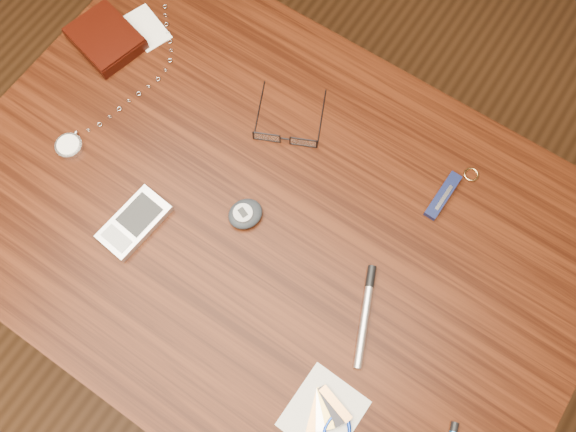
# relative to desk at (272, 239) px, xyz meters

# --- Properties ---
(ground) EXTENTS (3.80, 3.80, 0.00)m
(ground) POSITION_rel_desk_xyz_m (0.00, 0.00, -0.65)
(ground) COLOR #472814
(ground) RESTS_ON ground
(desk) EXTENTS (1.00, 0.70, 0.75)m
(desk) POSITION_rel_desk_xyz_m (0.00, 0.00, 0.00)
(desk) COLOR #321308
(desk) RESTS_ON ground
(wallet_and_card) EXTENTS (0.16, 0.16, 0.03)m
(wallet_and_card) POSITION_rel_desk_xyz_m (-0.42, 0.11, 0.11)
(wallet_and_card) COLOR black
(wallet_and_card) RESTS_ON desk
(eyeglasses) EXTENTS (0.14, 0.14, 0.02)m
(eyeglasses) POSITION_rel_desk_xyz_m (-0.06, 0.13, 0.11)
(eyeglasses) COLOR black
(eyeglasses) RESTS_ON desk
(gold_ring) EXTENTS (0.03, 0.03, 0.00)m
(gold_ring) POSITION_rel_desk_xyz_m (0.22, 0.24, 0.10)
(gold_ring) COLOR tan
(gold_ring) RESTS_ON desk
(pocket_watch) EXTENTS (0.09, 0.33, 0.01)m
(pocket_watch) POSITION_rel_desk_xyz_m (-0.34, -0.07, 0.11)
(pocket_watch) COLOR silver
(pocket_watch) RESTS_ON desk
(pda_phone) EXTENTS (0.07, 0.12, 0.02)m
(pda_phone) POSITION_rel_desk_xyz_m (-0.17, -0.12, 0.11)
(pda_phone) COLOR silver
(pda_phone) RESTS_ON desk
(pedometer) EXTENTS (0.06, 0.07, 0.02)m
(pedometer) POSITION_rel_desk_xyz_m (-0.04, -0.02, 0.11)
(pedometer) COLOR #21252C
(pedometer) RESTS_ON desk
(notepad_keys) EXTENTS (0.11, 0.11, 0.01)m
(notepad_keys) POSITION_rel_desk_xyz_m (0.24, -0.20, 0.11)
(notepad_keys) COLOR silver
(notepad_keys) RESTS_ON desk
(pocket_knife) EXTENTS (0.02, 0.09, 0.01)m
(pocket_knife) POSITION_rel_desk_xyz_m (0.20, 0.18, 0.11)
(pocket_knife) COLOR #0A0D36
(pocket_knife) RESTS_ON desk
(silver_pen) EXTENTS (0.07, 0.14, 0.01)m
(silver_pen) POSITION_rel_desk_xyz_m (0.19, -0.03, 0.11)
(silver_pen) COLOR silver
(silver_pen) RESTS_ON desk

